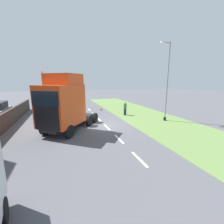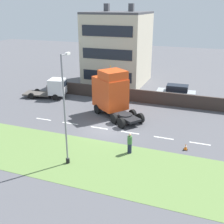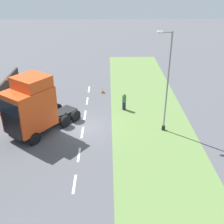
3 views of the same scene
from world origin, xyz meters
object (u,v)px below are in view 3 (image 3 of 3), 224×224
Objects in this scene: lamp_post at (166,87)px; pedestrian at (124,102)px; traffic_cone_lead at (103,90)px; lorry_cab at (32,107)px.

pedestrian is at bearing -52.23° from lamp_post.
pedestrian is 3.02× the size of traffic_cone_lead.
lorry_cab is 3.74× the size of pedestrian.
pedestrian is at bearing -112.92° from lorry_cab.
lamp_post reaches higher than pedestrian.
lorry_cab reaches higher than traffic_cone_lead.
lamp_post is at bearing 122.39° from traffic_cone_lead.
pedestrian is (3.08, -3.97, -3.09)m from lamp_post.
lorry_cab is at bearing 2.54° from lamp_post.
lorry_cab reaches higher than pedestrian.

